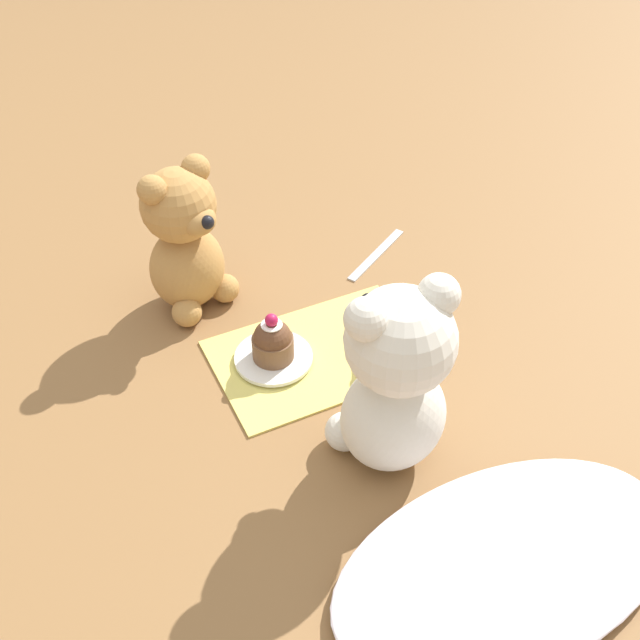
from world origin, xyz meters
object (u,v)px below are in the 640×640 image
at_px(teddy_bear_cream, 394,379).
at_px(cupcake_near_cream_bear, 396,334).
at_px(teddy_bear_tan, 185,241).
at_px(cupcake_near_tan_bear, 273,341).
at_px(teaspoon, 377,254).
at_px(saucer_plate, 274,357).

bearing_deg(teddy_bear_cream, cupcake_near_cream_bear, -123.54).
xyz_separation_m(teddy_bear_tan, cupcake_near_cream_bear, (-0.19, 0.20, -0.07)).
xyz_separation_m(cupcake_near_cream_bear, cupcake_near_tan_bear, (0.14, -0.05, 0.01)).
bearing_deg(teaspoon, saucer_plate, -179.16).
bearing_deg(teddy_bear_cream, teaspoon, -117.69).
distance_m(teddy_bear_cream, cupcake_near_cream_bear, 0.18).
distance_m(teddy_bear_tan, cupcake_near_cream_bear, 0.28).
xyz_separation_m(teddy_bear_cream, cupcake_near_tan_bear, (0.05, -0.18, -0.08)).
distance_m(teddy_bear_cream, teaspoon, 0.37).
bearing_deg(teaspoon, cupcake_near_cream_bear, -143.61).
height_order(cupcake_near_tan_bear, teaspoon, cupcake_near_tan_bear).
height_order(teddy_bear_tan, cupcake_near_tan_bear, teddy_bear_tan).
relative_size(teddy_bear_cream, cupcake_near_tan_bear, 3.51).
bearing_deg(teddy_bear_cream, saucer_plate, -73.30).
xyz_separation_m(teddy_bear_tan, saucer_plate, (-0.05, 0.15, -0.09)).
bearing_deg(teaspoon, cupcake_near_tan_bear, -179.16).
bearing_deg(saucer_plate, teaspoon, -148.13).
bearing_deg(cupcake_near_cream_bear, teaspoon, -112.58).
relative_size(saucer_plate, teaspoon, 0.68).
bearing_deg(teddy_bear_tan, teaspoon, -24.99).
xyz_separation_m(teddy_bear_tan, cupcake_near_tan_bear, (-0.05, 0.15, -0.06)).
relative_size(teddy_bear_tan, cupcake_near_tan_bear, 3.10).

